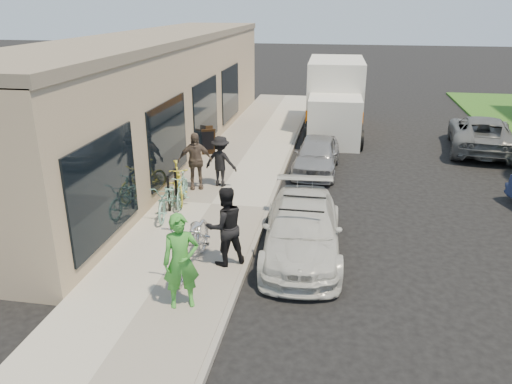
{
  "coord_description": "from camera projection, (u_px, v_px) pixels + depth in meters",
  "views": [
    {
      "loc": [
        1.37,
        -9.12,
        5.28
      ],
      "look_at": [
        -0.55,
        1.76,
        1.05
      ],
      "focal_mm": 35.0,
      "sensor_mm": 36.0,
      "label": 1
    }
  ],
  "objects": [
    {
      "name": "storefront",
      "position": [
        158.0,
        95.0,
        17.94
      ],
      "size": [
        3.6,
        20.0,
        4.22
      ],
      "color": "tan",
      "rests_on": "ground"
    },
    {
      "name": "ground",
      "position": [
        267.0,
        270.0,
        10.5
      ],
      "size": [
        120.0,
        120.0,
        0.0
      ],
      "primitive_type": "plane",
      "color": "black",
      "rests_on": "ground"
    },
    {
      "name": "bike_rack",
      "position": [
        172.0,
        186.0,
        13.13
      ],
      "size": [
        0.09,
        0.7,
        0.99
      ],
      "rotation": [
        0.0,
        0.0,
        0.03
      ],
      "color": "black",
      "rests_on": "sidewalk"
    },
    {
      "name": "cruiser_bike_a",
      "position": [
        182.0,
        188.0,
        13.36
      ],
      "size": [
        0.6,
        1.51,
        0.88
      ],
      "primitive_type": "imported",
      "rotation": [
        0.0,
        0.0,
        0.13
      ],
      "color": "#7CB9A6",
      "rests_on": "sidewalk"
    },
    {
      "name": "bystander_a",
      "position": [
        221.0,
        161.0,
        14.6
      ],
      "size": [
        1.06,
        0.73,
        1.5
      ],
      "primitive_type": "imported",
      "rotation": [
        0.0,
        0.0,
        2.95
      ],
      "color": "black",
      "rests_on": "sidewalk"
    },
    {
      "name": "far_car_gray",
      "position": [
        481.0,
        134.0,
        18.65
      ],
      "size": [
        2.82,
        4.98,
        1.31
      ],
      "primitive_type": "imported",
      "rotation": [
        0.0,
        0.0,
        3.0
      ],
      "color": "#595C5E",
      "rests_on": "ground"
    },
    {
      "name": "cruiser_bike_c",
      "position": [
        178.0,
        182.0,
        13.6
      ],
      "size": [
        1.19,
        1.79,
        1.05
      ],
      "primitive_type": "imported",
      "rotation": [
        0.0,
        0.0,
        0.44
      ],
      "color": "gold",
      "rests_on": "sidewalk"
    },
    {
      "name": "sidewalk",
      "position": [
        212.0,
        206.0,
        13.56
      ],
      "size": [
        3.0,
        34.0,
        0.15
      ],
      "primitive_type": "cube",
      "color": "#A7A296",
      "rests_on": "ground"
    },
    {
      "name": "sedan_silver",
      "position": [
        317.0,
        155.0,
        16.34
      ],
      "size": [
        1.52,
        3.48,
        1.17
      ],
      "primitive_type": "imported",
      "rotation": [
        0.0,
        0.0,
        -0.04
      ],
      "color": "#939498",
      "rests_on": "ground"
    },
    {
      "name": "sedan_white",
      "position": [
        302.0,
        229.0,
        10.96
      ],
      "size": [
        1.93,
        4.22,
        1.24
      ],
      "rotation": [
        0.0,
        0.0,
        0.06
      ],
      "color": "silver",
      "rests_on": "ground"
    },
    {
      "name": "moving_truck",
      "position": [
        335.0,
        101.0,
        21.29
      ],
      "size": [
        2.43,
        6.13,
        2.98
      ],
      "rotation": [
        0.0,
        0.0,
        0.03
      ],
      "color": "silver",
      "rests_on": "ground"
    },
    {
      "name": "tandem_bike",
      "position": [
        192.0,
        243.0,
        10.05
      ],
      "size": [
        0.81,
        2.22,
        1.16
      ],
      "primitive_type": "imported",
      "rotation": [
        0.0,
        0.0,
        -0.02
      ],
      "color": "#B3B3B5",
      "rests_on": "sidewalk"
    },
    {
      "name": "cruiser_bike_b",
      "position": [
        167.0,
        199.0,
        12.66
      ],
      "size": [
        0.81,
        1.75,
        0.89
      ],
      "primitive_type": "imported",
      "rotation": [
        0.0,
        0.0,
        0.13
      ],
      "color": "#7CB9A6",
      "rests_on": "sidewalk"
    },
    {
      "name": "curb",
      "position": [
        268.0,
        210.0,
        13.31
      ],
      "size": [
        0.12,
        34.0,
        0.13
      ],
      "primitive_type": "cube",
      "color": "gray",
      "rests_on": "ground"
    },
    {
      "name": "sandwich_board",
      "position": [
        206.0,
        141.0,
        17.76
      ],
      "size": [
        0.78,
        0.78,
        0.96
      ],
      "rotation": [
        0.0,
        0.0,
        0.43
      ],
      "color": "black",
      "rests_on": "sidewalk"
    },
    {
      "name": "woman_rider",
      "position": [
        181.0,
        261.0,
        8.71
      ],
      "size": [
        0.76,
        0.64,
        1.77
      ],
      "primitive_type": "imported",
      "rotation": [
        0.0,
        0.0,
        0.39
      ],
      "color": "green",
      "rests_on": "sidewalk"
    },
    {
      "name": "bystander_b",
      "position": [
        195.0,
        161.0,
        14.38
      ],
      "size": [
        1.06,
        0.7,
        1.67
      ],
      "primitive_type": "imported",
      "rotation": [
        0.0,
        0.0,
        0.33
      ],
      "color": "brown",
      "rests_on": "sidewalk"
    },
    {
      "name": "man_standing",
      "position": [
        225.0,
        226.0,
        10.17
      ],
      "size": [
        1.04,
        0.98,
        1.69
      ],
      "primitive_type": "imported",
      "rotation": [
        0.0,
        0.0,
        3.72
      ],
      "color": "black",
      "rests_on": "sidewalk"
    }
  ]
}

